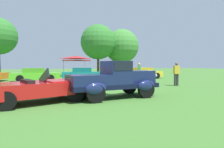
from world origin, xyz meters
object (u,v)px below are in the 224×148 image
Objects in this scene: show_car_lime at (35,75)px; show_car_teal at (83,74)px; neighbor_convertible at (41,88)px; show_car_yellow at (143,73)px; spectator_between_cars at (176,73)px; feature_pickup_truck at (114,79)px; spectator_near_truck at (139,72)px; spectator_by_row at (118,73)px; canopy_tent_center_field at (76,58)px.

show_car_teal is (4.51, 0.44, 0.00)m from show_car_lime.
neighbor_convertible is 14.37m from show_car_yellow.
feature_pickup_truck is at bearing -152.33° from spectator_between_cars.
spectator_near_truck is 1.00× the size of spectator_by_row.
canopy_tent_center_field reaches higher than show_car_lime.
spectator_near_truck is at bearing -51.92° from show_car_teal.
show_car_teal is 6.15m from spectator_near_truck.
spectator_between_cars is (1.45, -2.98, 0.00)m from spectator_near_truck.
show_car_yellow is at bearing 44.44° from neighbor_convertible.
feature_pickup_truck is at bearing -70.17° from show_car_lime.
show_car_yellow is 1.42× the size of canopy_tent_center_field.
feature_pickup_truck is 11.17m from show_car_lime.
show_car_lime is at bearing -174.41° from show_car_teal.
canopy_tent_center_field is (-6.01, 7.61, 1.82)m from show_car_yellow.
show_car_lime is 0.88× the size of show_car_yellow.
canopy_tent_center_field is (-4.89, 14.58, 1.51)m from spectator_between_cars.
spectator_near_truck is 0.50× the size of canopy_tent_center_field.
canopy_tent_center_field is (0.34, 6.76, 1.82)m from show_car_teal.
show_car_yellow is 2.82× the size of spectator_by_row.
show_car_lime and show_car_yellow have the same top height.
show_car_lime is at bearing 177.85° from show_car_yellow.
spectator_by_row is 13.65m from canopy_tent_center_field.
spectator_between_cars is at bearing -99.12° from show_car_yellow.
spectator_between_cars is at bearing -37.12° from show_car_lime.
feature_pickup_truck reaches higher than spectator_by_row.
spectator_near_truck is at bearing -27.89° from show_car_lime.
neighbor_convertible is 2.66× the size of spectator_by_row.
show_car_lime is 10.87m from show_car_yellow.
show_car_teal is 6.88m from spectator_by_row.
feature_pickup_truck is 3.20m from neighbor_convertible.
canopy_tent_center_field is (4.86, 7.20, 1.82)m from show_car_lime.
spectator_between_cars is at bearing -56.20° from show_car_teal.
canopy_tent_center_field reaches higher than show_car_teal.
spectator_by_row is at bearing 39.50° from neighbor_convertible.
show_car_yellow is at bearing 48.49° from spectator_by_row.
spectator_near_truck is at bearing 115.86° from spectator_between_cars.
feature_pickup_truck is 2.59× the size of spectator_by_row.
spectator_between_cars is (5.96, 3.12, 0.05)m from feature_pickup_truck.
canopy_tent_center_field is at bearing 56.01° from show_car_lime.
feature_pickup_truck is 7.59m from spectator_near_truck.
spectator_between_cars reaches higher than show_car_teal.
show_car_teal is at bearing -92.92° from canopy_tent_center_field.
spectator_by_row is at bearing -80.77° from show_car_teal.
show_car_teal is 1.32× the size of canopy_tent_center_field.
spectator_between_cars is (5.23, -7.82, 0.31)m from show_car_teal.
show_car_teal is at bearing 172.39° from show_car_yellow.
spectator_by_row is at bearing -144.05° from spectator_near_truck.
show_car_yellow is at bearing -51.72° from canopy_tent_center_field.
show_car_teal is at bearing 86.20° from feature_pickup_truck.
neighbor_convertible is at bearing -141.70° from spectator_near_truck.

